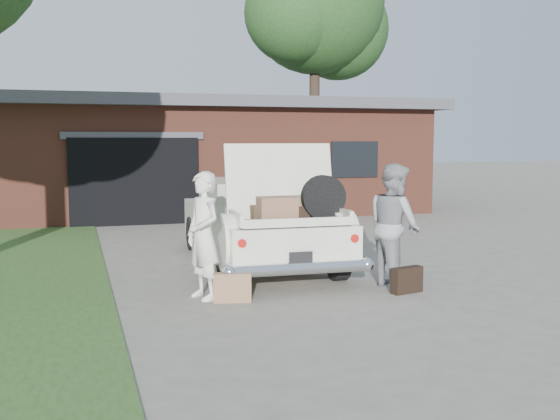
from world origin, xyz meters
name	(u,v)px	position (x,y,z in m)	size (l,w,h in m)	color
ground	(293,290)	(0.00, 0.00, 0.00)	(90.00, 90.00, 0.00)	gray
house	(205,155)	(0.98, 11.47, 1.67)	(12.80, 7.80, 3.30)	brown
tree_right	(317,13)	(7.07, 17.82, 7.48)	(6.72, 5.84, 10.73)	#38281E
sedan	(258,221)	(0.06, 2.08, 0.75)	(2.15, 5.16, 2.10)	white
woman_left	(203,236)	(-1.31, -0.12, 0.87)	(0.63, 0.42, 1.74)	silver
woman_right	(394,225)	(1.51, -0.20, 0.91)	(0.89, 0.69, 1.82)	gray
suitcase_left	(232,288)	(-0.99, -0.41, 0.19)	(0.50, 0.16, 0.39)	#9B704F
suitcase_right	(407,280)	(1.49, -0.65, 0.19)	(0.48, 0.15, 0.37)	black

